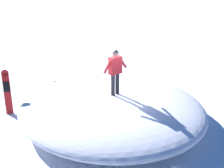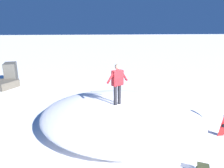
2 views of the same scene
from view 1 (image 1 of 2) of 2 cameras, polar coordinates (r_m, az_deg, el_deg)
The scene contains 5 objects.
ground at distance 11.05m, azimuth -1.34°, elevation -7.05°, with size 240.00×240.00×0.00m, color white.
snow_mound at distance 10.75m, azimuth -0.04°, elevation -4.83°, with size 6.09×6.78×1.03m, color white.
snowboarder_standing at distance 10.24m, azimuth 0.63°, elevation 2.82°, with size 0.96×0.51×1.68m.
snowboard_primary_upright at distance 11.90m, azimuth -19.68°, elevation -1.33°, with size 0.27×0.36×1.71m.
backpack_near at distance 13.66m, azimuth -10.57°, elevation -0.24°, with size 0.59×0.47×0.31m.
Camera 1 is at (1.78, 9.25, 5.77)m, focal length 47.09 mm.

